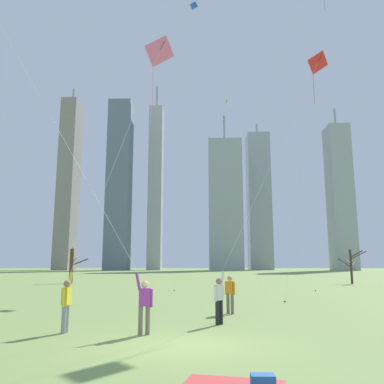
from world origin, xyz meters
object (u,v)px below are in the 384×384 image
object	(u,v)px
kite_flyer_far_back_pink	(100,211)
bystander_strolling_midfield	(230,293)
kite_flyer_foreground_left_green	(79,182)
bare_tree_far_right_edge	(72,265)
kite_flyer_foreground_right_red	(254,215)
distant_kite_drifting_right_purple	(322,7)
distant_kite_drifting_left_blue	(191,42)
bare_tree_left_of_center	(351,264)
distant_kite_high_overhead_white	(232,110)

from	to	relation	value
kite_flyer_far_back_pink	bystander_strolling_midfield	world-z (taller)	kite_flyer_far_back_pink
kite_flyer_foreground_left_green	bare_tree_far_right_edge	size ratio (longest dim) A/B	5.00
bystander_strolling_midfield	bare_tree_far_right_edge	distance (m)	31.81
kite_flyer_foreground_right_red	bystander_strolling_midfield	bearing A→B (deg)	128.34
kite_flyer_foreground_right_red	distant_kite_drifting_right_purple	distance (m)	19.47
distant_kite_drifting_right_purple	bystander_strolling_midfield	bearing A→B (deg)	-132.58
kite_flyer_far_back_pink	distant_kite_drifting_right_purple	world-z (taller)	distant_kite_drifting_right_purple
bystander_strolling_midfield	distant_kite_drifting_left_blue	size ratio (longest dim) A/B	0.06
bystander_strolling_midfield	kite_flyer_foreground_left_green	bearing A→B (deg)	-133.19
kite_flyer_foreground_left_green	bare_tree_far_right_edge	distance (m)	34.76
kite_flyer_far_back_pink	distant_kite_drifting_left_blue	xyz separation A→B (m)	(2.60, 20.06, 18.54)
bare_tree_left_of_center	kite_flyer_far_back_pink	bearing A→B (deg)	-122.60
kite_flyer_foreground_right_red	bare_tree_far_right_edge	xyz separation A→B (m)	(-17.08, 28.63, -2.08)
kite_flyer_foreground_left_green	distant_kite_drifting_left_blue	xyz separation A→B (m)	(2.87, 21.74, 17.80)
kite_flyer_foreground_right_red	distant_kite_drifting_right_purple	size ratio (longest dim) A/B	0.66
kite_flyer_far_back_pink	kite_flyer_foreground_right_red	bearing A→B (deg)	23.65
distant_kite_drifting_right_purple	kite_flyer_foreground_right_red	bearing A→B (deg)	-124.59
kite_flyer_far_back_pink	bystander_strolling_midfield	bearing A→B (deg)	37.92
bare_tree_left_of_center	kite_flyer_foreground_left_green	bearing A→B (deg)	-121.58
distant_kite_drifting_left_blue	bare_tree_left_of_center	size ratio (longest dim) A/B	7.23
distant_kite_drifting_right_purple	kite_flyer_far_back_pink	bearing A→B (deg)	-136.03
bare_tree_left_of_center	distant_kite_drifting_right_purple	bearing A→B (deg)	-111.63
kite_flyer_foreground_right_red	distant_kite_drifting_right_purple	bearing A→B (deg)	55.41
bystander_strolling_midfield	distant_kite_drifting_left_blue	xyz separation A→B (m)	(-2.26, 16.28, 21.65)
distant_kite_drifting_right_purple	bare_tree_left_of_center	world-z (taller)	distant_kite_drifting_right_purple
kite_flyer_foreground_right_red	distant_kite_drifting_right_purple	xyz separation A→B (m)	(6.33, 9.18, 15.96)
kite_flyer_foreground_right_red	bare_tree_left_of_center	size ratio (longest dim) A/B	3.99
bystander_strolling_midfield	bare_tree_far_right_edge	world-z (taller)	bare_tree_far_right_edge
distant_kite_drifting_right_purple	bare_tree_far_right_edge	xyz separation A→B (m)	(-23.41, 19.45, -18.04)
distant_kite_high_overhead_white	kite_flyer_foreground_right_red	bearing A→B (deg)	-91.72
kite_flyer_far_back_pink	bare_tree_left_of_center	world-z (taller)	kite_flyer_far_back_pink
bare_tree_left_of_center	bystander_strolling_midfield	bearing A→B (deg)	-118.79
kite_flyer_far_back_pink	distant_kite_drifting_right_purple	distance (m)	23.34
kite_flyer_foreground_left_green	distant_kite_drifting_right_purple	xyz separation A→B (m)	(12.43, 13.41, 15.35)
distant_kite_drifting_left_blue	bare_tree_far_right_edge	distance (m)	27.11
kite_flyer_far_back_pink	bare_tree_far_right_edge	bearing A→B (deg)	109.83
bare_tree_far_right_edge	distant_kite_drifting_right_purple	bearing A→B (deg)	-39.72
kite_flyer_far_back_pink	distant_kite_high_overhead_white	size ratio (longest dim) A/B	0.70
distant_kite_high_overhead_white	distant_kite_drifting_left_blue	distance (m)	7.36
kite_flyer_far_back_pink	distant_kite_drifting_left_blue	world-z (taller)	distant_kite_drifting_left_blue
kite_flyer_foreground_right_red	distant_kite_drifting_left_blue	size ratio (longest dim) A/B	0.55
distant_kite_drifting_right_purple	distant_kite_drifting_left_blue	size ratio (longest dim) A/B	0.84
kite_flyer_foreground_right_red	bystander_strolling_midfield	distance (m)	3.60
bystander_strolling_midfield	bare_tree_far_right_edge	xyz separation A→B (m)	(-16.11, 27.40, 1.16)
distant_kite_high_overhead_white	distant_kite_drifting_left_blue	size ratio (longest dim) A/B	0.69
bare_tree_far_right_edge	bare_tree_left_of_center	bearing A→B (deg)	-0.50
kite_flyer_foreground_left_green	distant_kite_drifting_right_purple	world-z (taller)	distant_kite_drifting_right_purple
kite_flyer_foreground_right_red	kite_flyer_far_back_pink	xyz separation A→B (m)	(-5.84, -2.56, -0.13)
kite_flyer_foreground_left_green	distant_kite_high_overhead_white	distance (m)	27.58
kite_flyer_far_back_pink	bystander_strolling_midfield	distance (m)	6.90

